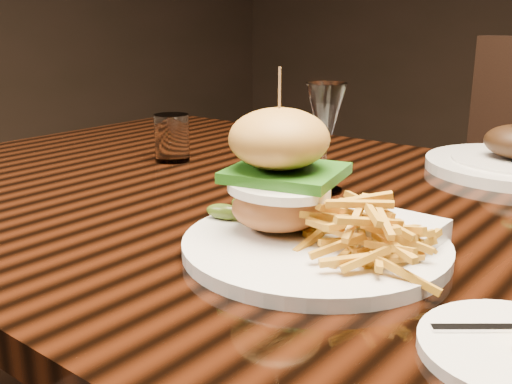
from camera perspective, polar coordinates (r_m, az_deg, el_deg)
The scene contains 5 objects.
dining_table at distance 0.82m, azimuth 9.21°, elevation -7.10°, with size 1.60×0.90×0.75m.
burger_plate at distance 0.65m, azimuth 5.15°, elevation -1.40°, with size 0.29×0.29×0.20m.
ramekin at distance 0.67m, azimuth 13.93°, elevation -4.18°, with size 0.08×0.08×0.04m, color silver.
wine_glass at distance 0.86m, azimuth 6.66°, elevation 7.46°, with size 0.06×0.06×0.16m.
water_tumbler at distance 1.08m, azimuth -8.01°, elevation 5.14°, with size 0.06×0.06×0.08m, color white.
Camera 1 is at (0.36, -0.66, 1.00)m, focal length 42.00 mm.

